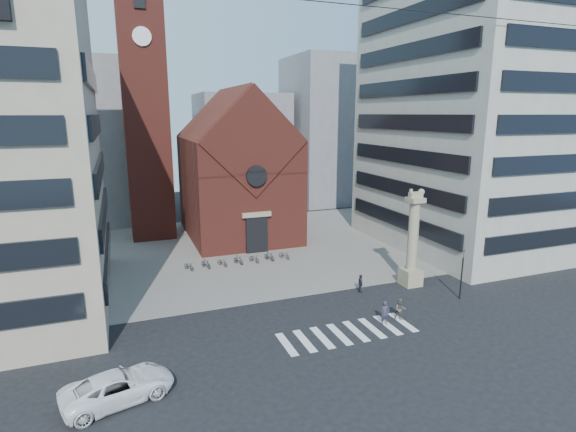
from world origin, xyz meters
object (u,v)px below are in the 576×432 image
Objects in this scene: scooter_0 at (189,266)px; pedestrian_2 at (361,284)px; lion_column at (412,248)px; pedestrian_0 at (385,313)px; traffic_light at (462,272)px; white_car at (118,387)px; pedestrian_1 at (400,309)px.

pedestrian_2 is at bearing -64.76° from scooter_0.
lion_column is 4.90× the size of pedestrian_0.
traffic_light is at bearing -107.40° from pedestrian_2.
pedestrian_1 reaches higher than white_car.
traffic_light is 7.25m from pedestrian_1.
scooter_0 is at bearing 62.13° from pedestrian_2.
pedestrian_2 is (19.34, 8.39, 0.01)m from white_car.
traffic_light is 24.79m from scooter_0.
scooter_0 is (-12.91, 16.36, -0.38)m from pedestrian_1.
traffic_light is at bearing 32.99° from pedestrian_1.
pedestrian_1 is (1.42, 0.22, -0.05)m from pedestrian_0.
white_car is at bearing -169.02° from pedestrian_0.
lion_column reaches higher than pedestrian_2.
pedestrian_1 is at bearing 11.49° from pedestrian_0.
pedestrian_2 reaches higher than scooter_0.
white_car is 19.66m from pedestrian_1.
lion_column is 5.21× the size of pedestrian_1.
white_car reaches higher than scooter_0.
pedestrian_2 is at bearing -81.70° from white_car.
lion_column is 4.62m from traffic_light.
white_car is 3.25× the size of pedestrian_0.
pedestrian_1 is (-6.92, -1.60, -1.45)m from traffic_light.
traffic_light is at bearing 15.14° from pedestrian_0.
lion_column is 1.51× the size of white_car.
pedestrian_1 is (19.47, 2.79, 0.03)m from white_car.
white_car is at bearing -161.02° from lion_column.
pedestrian_1 reaches higher than scooter_0.
traffic_light reaches higher than pedestrian_0.
lion_column is 7.91m from pedestrian_1.
pedestrian_0 reaches higher than scooter_0.
lion_column reaches higher than white_car.
pedestrian_0 is (18.04, 2.58, 0.09)m from white_car.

